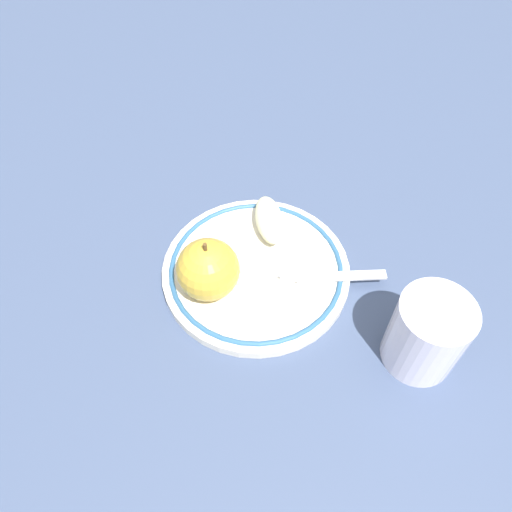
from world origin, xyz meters
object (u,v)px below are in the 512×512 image
at_px(plate, 256,270).
at_px(drinking_glass, 427,334).
at_px(apple_red_whole, 208,269).
at_px(fork, 309,277).
at_px(apple_slice_front, 268,219).

bearing_deg(plate, drinking_glass, -101.16).
bearing_deg(drinking_glass, apple_red_whole, 91.70).
bearing_deg(apple_red_whole, fork, -62.99).
distance_m(apple_red_whole, fork, 0.12).
height_order(apple_red_whole, apple_slice_front, apple_red_whole).
height_order(plate, apple_slice_front, apple_slice_front).
relative_size(apple_red_whole, fork, 0.43).
bearing_deg(apple_red_whole, drinking_glass, -88.30).
xyz_separation_m(apple_slice_front, drinking_glass, (-0.10, -0.20, 0.02)).
distance_m(apple_red_whole, apple_slice_front, 0.11).
bearing_deg(fork, apple_red_whole, 3.84).
bearing_deg(fork, drinking_glass, 138.31).
bearing_deg(drinking_glass, apple_slice_front, 63.23).
height_order(plate, fork, fork).
bearing_deg(drinking_glass, fork, 71.48).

